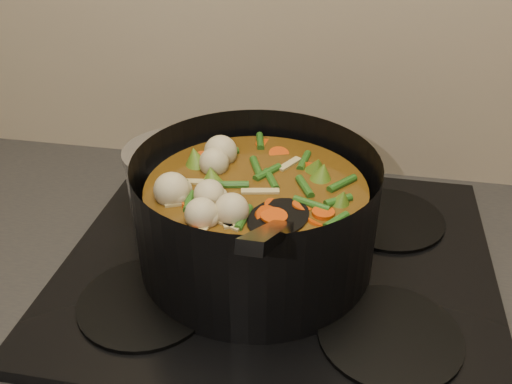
# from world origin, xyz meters

# --- Properties ---
(stovetop) EXTENTS (0.62, 0.54, 0.03)m
(stovetop) POSITION_xyz_m (0.00, 1.93, 0.92)
(stovetop) COLOR black
(stovetop) RESTS_ON counter
(stockpot) EXTENTS (0.40, 0.48, 0.25)m
(stockpot) POSITION_xyz_m (-0.03, 1.92, 1.01)
(stockpot) COLOR black
(stockpot) RESTS_ON stovetop
(saucepan) EXTENTS (0.17, 0.17, 0.14)m
(saucepan) POSITION_xyz_m (-0.18, 2.03, 0.99)
(saucepan) COLOR silver
(saucepan) RESTS_ON stovetop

